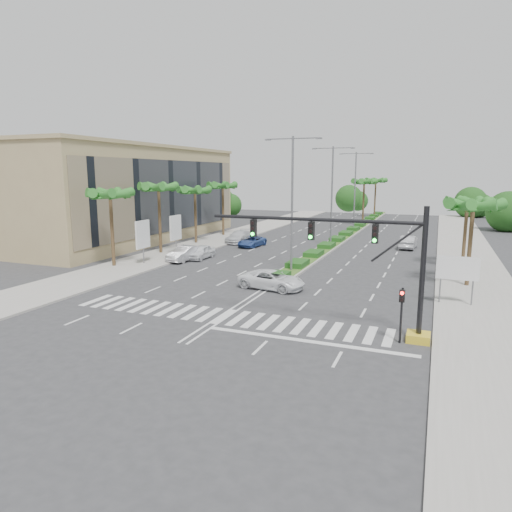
{
  "coord_description": "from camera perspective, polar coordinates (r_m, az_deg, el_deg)",
  "views": [
    {
      "loc": [
        12.06,
        -24.68,
        8.82
      ],
      "look_at": [
        0.11,
        5.15,
        3.0
      ],
      "focal_mm": 32.0,
      "sensor_mm": 36.0,
      "label": 1
    }
  ],
  "objects": [
    {
      "name": "car_right",
      "position": [
        57.3,
        18.54,
        1.67
      ],
      "size": [
        1.97,
        4.88,
        1.58
      ],
      "primitive_type": "imported",
      "rotation": [
        0.0,
        0.0,
        3.08
      ],
      "color": "silver",
      "rests_on": "ground"
    },
    {
      "name": "car_crossing",
      "position": [
        35.35,
        2.0,
        -2.98
      ],
      "size": [
        5.47,
        3.1,
        1.44
      ],
      "primitive_type": "imported",
      "rotation": [
        0.0,
        0.0,
        1.43
      ],
      "color": "white",
      "rests_on": "ground"
    },
    {
      "name": "palm_right_near",
      "position": [
        38.85,
        25.5,
        5.41
      ],
      "size": [
        4.57,
        4.68,
        7.05
      ],
      "color": "brown",
      "rests_on": "ground"
    },
    {
      "name": "car_parked_b",
      "position": [
        47.23,
        -8.88,
        0.31
      ],
      "size": [
        1.97,
        4.72,
        1.52
      ],
      "primitive_type": "imported",
      "rotation": [
        0.0,
        0.0,
        -0.08
      ],
      "color": "silver",
      "rests_on": "ground"
    },
    {
      "name": "palm_median_a",
      "position": [
        80.61,
        13.38,
        8.82
      ],
      "size": [
        4.57,
        4.68,
        8.05
      ],
      "color": "brown",
      "rests_on": "ground"
    },
    {
      "name": "direction_sign",
      "position": [
        33.32,
        23.89,
        -1.64
      ],
      "size": [
        2.7,
        0.11,
        3.4
      ],
      "color": "slate",
      "rests_on": "ground"
    },
    {
      "name": "billboard_far",
      "position": [
        50.61,
        -10.02,
        3.46
      ],
      "size": [
        0.18,
        2.1,
        4.35
      ],
      "color": "slate",
      "rests_on": "ground"
    },
    {
      "name": "streetlight_mid",
      "position": [
        56.03,
        9.48,
        8.07
      ],
      "size": [
        5.1,
        0.25,
        12.0
      ],
      "color": "slate",
      "rests_on": "ground"
    },
    {
      "name": "car_parked_a",
      "position": [
        48.19,
        -6.92,
        0.51
      ],
      "size": [
        1.69,
        4.2,
        1.43
      ],
      "primitive_type": "imported",
      "rotation": [
        0.0,
        0.0,
        -0.0
      ],
      "color": "white",
      "rests_on": "ground"
    },
    {
      "name": "signal_gantry",
      "position": [
        25.41,
        15.04,
        -2.27
      ],
      "size": [
        12.6,
        1.2,
        7.2
      ],
      "color": "gold",
      "rests_on": "ground"
    },
    {
      "name": "palm_left_end",
      "position": [
        65.29,
        -4.17,
        8.54
      ],
      "size": [
        4.57,
        4.68,
        7.75
      ],
      "color": "brown",
      "rests_on": "ground"
    },
    {
      "name": "footpath_left",
      "position": [
        53.06,
        -9.43,
        0.64
      ],
      "size": [
        6.0,
        120.0,
        0.15
      ],
      "primitive_type": "cube",
      "color": "gray",
      "rests_on": "ground"
    },
    {
      "name": "building",
      "position": [
        63.44,
        -15.19,
        7.36
      ],
      "size": [
        12.0,
        36.0,
        12.0
      ],
      "primitive_type": "cube",
      "color": "tan",
      "rests_on": "ground"
    },
    {
      "name": "car_parked_c",
      "position": [
        55.76,
        -0.51,
        1.82
      ],
      "size": [
        2.54,
        4.75,
        1.27
      ],
      "primitive_type": "imported",
      "rotation": [
        0.0,
        0.0,
        -0.1
      ],
      "color": "#304D93",
      "rests_on": "ground"
    },
    {
      "name": "streetlight_near",
      "position": [
        40.57,
        4.54,
        7.39
      ],
      "size": [
        5.1,
        0.25,
        12.0
      ],
      "color": "slate",
      "rests_on": "ground"
    },
    {
      "name": "palm_left_mid",
      "position": [
        51.38,
        -12.08,
        8.1
      ],
      "size": [
        4.57,
        4.68,
        7.95
      ],
      "color": "brown",
      "rests_on": "ground"
    },
    {
      "name": "car_parked_d",
      "position": [
        59.07,
        -2.13,
        2.43
      ],
      "size": [
        2.21,
        5.38,
        1.56
      ],
      "primitive_type": "imported",
      "rotation": [
        0.0,
        0.0,
        -0.0
      ],
      "color": "silver",
      "rests_on": "ground"
    },
    {
      "name": "footpath_right",
      "position": [
        45.64,
        25.35,
        -1.78
      ],
      "size": [
        6.0,
        120.0,
        0.15
      ],
      "primitive_type": "cube",
      "color": "gray",
      "rests_on": "ground"
    },
    {
      "name": "billboard_near",
      "position": [
        45.66,
        -13.98,
        2.59
      ],
      "size": [
        0.18,
        2.1,
        4.35
      ],
      "color": "slate",
      "rests_on": "ground"
    },
    {
      "name": "palm_median_b",
      "position": [
        95.46,
        14.75,
        8.94
      ],
      "size": [
        4.57,
        4.68,
        8.05
      ],
      "color": "brown",
      "rests_on": "ground"
    },
    {
      "name": "median_grass",
      "position": [
        71.24,
        11.93,
        3.11
      ],
      "size": [
        1.8,
        75.0,
        0.04
      ],
      "primitive_type": "cube",
      "color": "#385B1F",
      "rests_on": "median"
    },
    {
      "name": "ground",
      "position": [
        28.85,
        -4.05,
        -7.56
      ],
      "size": [
        160.0,
        160.0,
        0.0
      ],
      "primitive_type": "plane",
      "color": "#333335",
      "rests_on": "ground"
    },
    {
      "name": "palm_left_near",
      "position": [
        44.98,
        -17.76,
        7.07
      ],
      "size": [
        4.57,
        4.68,
        7.55
      ],
      "color": "brown",
      "rests_on": "ground"
    },
    {
      "name": "median",
      "position": [
        71.25,
        11.93,
        3.01
      ],
      "size": [
        2.2,
        75.0,
        0.2
      ],
      "primitive_type": "cube",
      "color": "gray",
      "rests_on": "ground"
    },
    {
      "name": "pedestrian_signal",
      "position": [
        24.99,
        17.74,
        -5.97
      ],
      "size": [
        0.28,
        0.36,
        3.0
      ],
      "color": "black",
      "rests_on": "ground"
    },
    {
      "name": "streetlight_far",
      "position": [
        71.73,
        12.27,
        8.43
      ],
      "size": [
        5.1,
        0.25,
        12.0
      ],
      "color": "slate",
      "rests_on": "ground"
    },
    {
      "name": "palm_right_far",
      "position": [
        46.84,
        24.9,
        5.76
      ],
      "size": [
        4.57,
        4.68,
        6.75
      ],
      "color": "brown",
      "rests_on": "ground"
    },
    {
      "name": "palm_left_far",
      "position": [
        58.22,
        -7.64,
        7.89
      ],
      "size": [
        4.57,
        4.68,
        7.35
      ],
      "color": "brown",
      "rests_on": "ground"
    }
  ]
}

